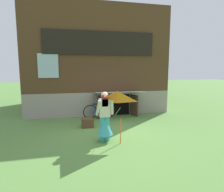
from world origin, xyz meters
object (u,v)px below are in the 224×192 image
Objects in this scene: person at (105,121)px; wooden_crate at (88,123)px; kite at (117,106)px; bicycle_blue at (100,111)px.

wooden_crate is at bearing 81.43° from person.
person is at bearing 113.17° from kite.
wooden_crate is (-0.39, 1.64, -0.50)m from person.
person is 1.06× the size of kite.
kite is 3.65m from bicycle_blue.
bicycle_blue is at bearing 89.25° from kite.
person is 1.76m from wooden_crate.
kite is (0.26, -0.60, 0.58)m from person.
wooden_crate is at bearing 106.17° from kite.
kite is 2.58m from wooden_crate.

